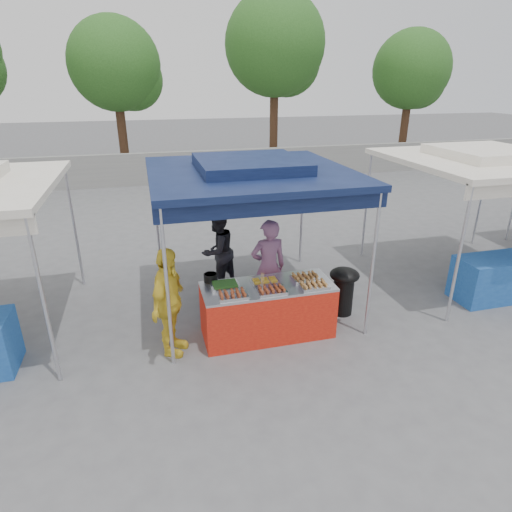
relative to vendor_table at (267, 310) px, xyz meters
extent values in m
plane|color=#5E5E60|center=(0.00, 0.10, -0.43)|extent=(80.00, 80.00, 0.00)
cube|color=gray|center=(0.00, 11.10, 0.17)|extent=(40.00, 0.25, 1.20)
cylinder|color=silver|center=(-1.50, -0.40, 0.72)|extent=(0.05, 0.05, 2.30)
cylinder|color=silver|center=(1.50, -0.40, 0.72)|extent=(0.05, 0.05, 2.30)
cylinder|color=silver|center=(-1.50, 2.60, 0.72)|extent=(0.05, 0.05, 2.30)
cylinder|color=silver|center=(1.50, 2.60, 0.72)|extent=(0.05, 0.05, 2.30)
cube|color=#111C44|center=(0.00, 1.10, 1.92)|extent=(3.20, 3.20, 0.10)
cube|color=#111C44|center=(0.00, 1.10, 2.05)|extent=(1.65, 1.65, 0.18)
cube|color=#111C44|center=(0.00, -0.40, 1.77)|extent=(3.20, 0.04, 0.25)
cylinder|color=silver|center=(-3.00, -0.40, 0.72)|extent=(0.05, 0.05, 2.30)
cylinder|color=silver|center=(-3.00, 2.60, 0.72)|extent=(0.05, 0.05, 2.30)
cylinder|color=silver|center=(3.00, -0.40, 0.72)|extent=(0.05, 0.05, 2.30)
cylinder|color=silver|center=(3.00, 2.60, 0.72)|extent=(0.05, 0.05, 2.30)
cylinder|color=silver|center=(6.00, 2.60, 0.72)|extent=(0.05, 0.05, 2.30)
cube|color=silver|center=(4.50, 1.10, 1.92)|extent=(3.20, 3.20, 0.10)
cube|color=silver|center=(4.50, 1.10, 2.05)|extent=(1.65, 1.65, 0.18)
cube|color=#2056AA|center=(4.50, 0.10, -0.03)|extent=(1.80, 0.70, 0.80)
cylinder|color=#442A1A|center=(-2.35, 13.27, 1.49)|extent=(0.36, 0.36, 3.83)
sphere|color=#2D6220|center=(-2.35, 13.27, 3.85)|extent=(3.51, 3.51, 3.51)
sphere|color=#2D6220|center=(-1.75, 13.47, 3.30)|extent=(2.41, 2.41, 2.41)
cylinder|color=#442A1A|center=(4.10, 13.22, 1.85)|extent=(0.36, 0.36, 4.55)
sphere|color=#2D6220|center=(4.10, 13.22, 4.64)|extent=(4.16, 4.16, 4.16)
sphere|color=#2D6220|center=(4.70, 13.42, 3.99)|extent=(2.86, 2.86, 2.86)
cylinder|color=#442A1A|center=(10.31, 12.70, 1.43)|extent=(0.36, 0.36, 3.71)
sphere|color=#2D6220|center=(10.31, 12.70, 3.71)|extent=(3.40, 3.40, 3.40)
sphere|color=#2D6220|center=(10.91, 12.90, 3.18)|extent=(2.33, 2.33, 2.33)
cube|color=red|center=(0.00, 0.00, -0.02)|extent=(2.00, 0.80, 0.81)
cube|color=silver|center=(0.00, 0.00, 0.40)|extent=(2.00, 0.80, 0.04)
cube|color=silver|center=(-0.59, -0.24, 0.45)|extent=(0.42, 0.30, 0.05)
cube|color=brown|center=(-0.59, -0.24, 0.49)|extent=(0.35, 0.25, 0.02)
cube|color=silver|center=(-0.02, -0.24, 0.45)|extent=(0.42, 0.30, 0.05)
cube|color=brown|center=(-0.02, -0.24, 0.49)|extent=(0.35, 0.25, 0.02)
cube|color=silver|center=(0.65, -0.24, 0.45)|extent=(0.42, 0.30, 0.05)
cube|color=#B77C3E|center=(0.65, -0.24, 0.49)|extent=(0.35, 0.25, 0.02)
cube|color=silver|center=(-0.64, 0.10, 0.45)|extent=(0.42, 0.30, 0.05)
cube|color=#285B1F|center=(-0.64, 0.10, 0.49)|extent=(0.35, 0.25, 0.02)
cube|color=silver|center=(-0.02, 0.08, 0.45)|extent=(0.42, 0.30, 0.05)
cube|color=gold|center=(-0.02, 0.08, 0.49)|extent=(0.35, 0.25, 0.02)
cube|color=silver|center=(0.63, 0.05, 0.45)|extent=(0.42, 0.30, 0.05)
cube|color=#B77C3E|center=(0.63, 0.05, 0.49)|extent=(0.35, 0.25, 0.02)
cylinder|color=black|center=(-0.81, 0.35, 0.49)|extent=(0.22, 0.22, 0.13)
cylinder|color=silver|center=(-0.12, -0.13, 0.47)|extent=(0.07, 0.07, 0.09)
cylinder|color=black|center=(1.42, 0.30, -0.09)|extent=(0.34, 0.34, 0.67)
ellipsoid|color=black|center=(1.42, 0.30, 0.30)|extent=(0.50, 0.50, 0.22)
cube|color=#1438AA|center=(-0.39, 0.63, -0.27)|extent=(0.53, 0.37, 0.32)
cube|color=#1438AA|center=(0.25, 0.66, -0.29)|extent=(0.46, 0.32, 0.27)
cube|color=#1438AA|center=(0.25, 0.66, -0.02)|extent=(0.45, 0.32, 0.27)
imported|color=#905B84|center=(0.21, 0.68, 0.41)|extent=(0.62, 0.42, 1.66)
imported|color=black|center=(-0.46, 1.77, 0.35)|extent=(0.95, 0.92, 1.54)
imported|color=yellow|center=(-1.49, -0.12, 0.39)|extent=(0.78, 1.04, 1.64)
camera|label=1|loc=(-1.65, -5.57, 3.31)|focal=30.00mm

